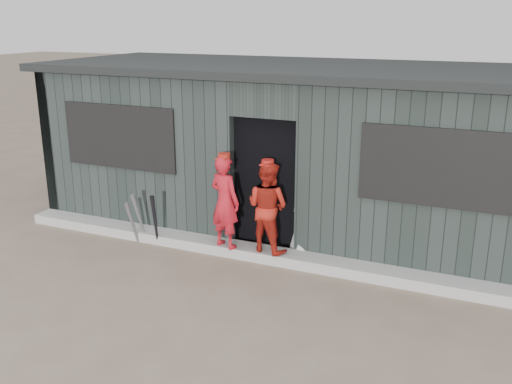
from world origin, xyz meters
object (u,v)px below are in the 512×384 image
at_px(bat_right, 155,221).
at_px(player_red_left, 225,202).
at_px(player_grey_back, 304,221).
at_px(dugout, 297,147).
at_px(bat_mid, 132,223).
at_px(player_red_right, 267,207).
at_px(bat_left, 139,218).

bearing_deg(bat_right, player_red_left, 7.19).
distance_m(player_grey_back, dugout, 1.66).
height_order(bat_mid, bat_right, bat_right).
distance_m(player_red_left, player_red_right, 0.62).
relative_size(player_red_right, dugout, 0.16).
relative_size(player_red_left, player_red_right, 1.04).
distance_m(bat_right, player_grey_back, 2.23).
xyz_separation_m(bat_mid, player_grey_back, (2.55, 0.60, 0.20)).
bearing_deg(player_red_left, bat_right, 24.46).
relative_size(player_red_right, player_grey_back, 1.19).
height_order(player_red_right, dugout, dugout).
distance_m(bat_left, bat_right, 0.35).
relative_size(bat_left, player_red_left, 0.60).
bearing_deg(player_grey_back, player_red_left, 36.16).
xyz_separation_m(bat_left, bat_mid, (-0.07, -0.10, -0.06)).
bearing_deg(player_grey_back, bat_mid, 26.34).
height_order(bat_mid, player_red_left, player_red_left).
height_order(player_grey_back, dugout, dugout).
relative_size(bat_mid, player_grey_back, 0.64).
height_order(bat_left, bat_mid, bat_left).
height_order(bat_mid, player_red_right, player_red_right).
bearing_deg(bat_left, player_grey_back, 11.45).
bearing_deg(bat_left, bat_right, -13.41).
height_order(bat_left, player_red_right, player_red_right).
bearing_deg(bat_right, player_red_right, 8.35).
relative_size(bat_right, player_grey_back, 0.80).
bearing_deg(dugout, bat_mid, -134.87).
height_order(bat_left, player_grey_back, player_grey_back).
bearing_deg(bat_left, bat_mid, -125.14).
distance_m(bat_right, dugout, 2.62).
relative_size(bat_left, bat_right, 0.94).
relative_size(player_red_left, dugout, 0.16).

